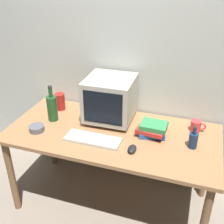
{
  "coord_description": "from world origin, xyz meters",
  "views": [
    {
      "loc": [
        0.59,
        -1.77,
        1.94
      ],
      "look_at": [
        0.0,
        0.0,
        0.92
      ],
      "focal_mm": 45.15,
      "sensor_mm": 36.0,
      "label": 1
    }
  ],
  "objects_px": {
    "computer_mouse": "(132,149)",
    "mug": "(196,126)",
    "keyboard": "(93,140)",
    "metal_canister": "(60,101)",
    "cd_spindle": "(37,128)",
    "book_stack": "(152,129)",
    "bottle_short": "(193,140)",
    "crt_monitor": "(110,99)",
    "bottle_tall": "(52,107)"
  },
  "relations": [
    {
      "from": "book_stack",
      "to": "mug",
      "type": "height_order",
      "value": "book_stack"
    },
    {
      "from": "crt_monitor",
      "to": "metal_canister",
      "type": "xyz_separation_m",
      "value": [
        -0.49,
        0.04,
        -0.12
      ]
    },
    {
      "from": "bottle_tall",
      "to": "bottle_short",
      "type": "bearing_deg",
      "value": -1.81
    },
    {
      "from": "crt_monitor",
      "to": "book_stack",
      "type": "distance_m",
      "value": 0.43
    },
    {
      "from": "computer_mouse",
      "to": "metal_canister",
      "type": "distance_m",
      "value": 0.88
    },
    {
      "from": "bottle_short",
      "to": "metal_canister",
      "type": "relative_size",
      "value": 1.17
    },
    {
      "from": "crt_monitor",
      "to": "book_stack",
      "type": "height_order",
      "value": "crt_monitor"
    },
    {
      "from": "computer_mouse",
      "to": "metal_canister",
      "type": "height_order",
      "value": "metal_canister"
    },
    {
      "from": "book_stack",
      "to": "cd_spindle",
      "type": "xyz_separation_m",
      "value": [
        -0.88,
        -0.22,
        -0.03
      ]
    },
    {
      "from": "computer_mouse",
      "to": "bottle_tall",
      "type": "bearing_deg",
      "value": 161.64
    },
    {
      "from": "crt_monitor",
      "to": "cd_spindle",
      "type": "relative_size",
      "value": 3.31
    },
    {
      "from": "keyboard",
      "to": "cd_spindle",
      "type": "bearing_deg",
      "value": -178.92
    },
    {
      "from": "mug",
      "to": "cd_spindle",
      "type": "relative_size",
      "value": 1.0
    },
    {
      "from": "keyboard",
      "to": "book_stack",
      "type": "height_order",
      "value": "book_stack"
    },
    {
      "from": "mug",
      "to": "metal_canister",
      "type": "height_order",
      "value": "metal_canister"
    },
    {
      "from": "computer_mouse",
      "to": "mug",
      "type": "distance_m",
      "value": 0.58
    },
    {
      "from": "bottle_tall",
      "to": "metal_canister",
      "type": "height_order",
      "value": "bottle_tall"
    },
    {
      "from": "bottle_short",
      "to": "cd_spindle",
      "type": "height_order",
      "value": "bottle_short"
    },
    {
      "from": "keyboard",
      "to": "computer_mouse",
      "type": "relative_size",
      "value": 4.2
    },
    {
      "from": "mug",
      "to": "keyboard",
      "type": "bearing_deg",
      "value": -151.69
    },
    {
      "from": "keyboard",
      "to": "computer_mouse",
      "type": "bearing_deg",
      "value": -5.59
    },
    {
      "from": "metal_canister",
      "to": "keyboard",
      "type": "bearing_deg",
      "value": -39.18
    },
    {
      "from": "bottle_tall",
      "to": "cd_spindle",
      "type": "height_order",
      "value": "bottle_tall"
    },
    {
      "from": "crt_monitor",
      "to": "mug",
      "type": "height_order",
      "value": "crt_monitor"
    },
    {
      "from": "crt_monitor",
      "to": "computer_mouse",
      "type": "height_order",
      "value": "crt_monitor"
    },
    {
      "from": "mug",
      "to": "cd_spindle",
      "type": "xyz_separation_m",
      "value": [
        -1.19,
        -0.4,
        -0.02
      ]
    },
    {
      "from": "computer_mouse",
      "to": "mug",
      "type": "relative_size",
      "value": 0.83
    },
    {
      "from": "keyboard",
      "to": "book_stack",
      "type": "distance_m",
      "value": 0.46
    },
    {
      "from": "crt_monitor",
      "to": "mug",
      "type": "distance_m",
      "value": 0.72
    },
    {
      "from": "keyboard",
      "to": "metal_canister",
      "type": "xyz_separation_m",
      "value": [
        -0.47,
        0.38,
        0.06
      ]
    },
    {
      "from": "bottle_short",
      "to": "cd_spindle",
      "type": "xyz_separation_m",
      "value": [
        -1.18,
        -0.16,
        -0.04
      ]
    },
    {
      "from": "cd_spindle",
      "to": "metal_canister",
      "type": "xyz_separation_m",
      "value": [
        0.0,
        0.39,
        0.05
      ]
    },
    {
      "from": "keyboard",
      "to": "metal_canister",
      "type": "bearing_deg",
      "value": 140.68
    },
    {
      "from": "book_stack",
      "to": "mug",
      "type": "relative_size",
      "value": 1.91
    },
    {
      "from": "keyboard",
      "to": "book_stack",
      "type": "relative_size",
      "value": 1.83
    },
    {
      "from": "keyboard",
      "to": "bottle_short",
      "type": "xyz_separation_m",
      "value": [
        0.71,
        0.15,
        0.05
      ]
    },
    {
      "from": "crt_monitor",
      "to": "metal_canister",
      "type": "distance_m",
      "value": 0.5
    },
    {
      "from": "keyboard",
      "to": "mug",
      "type": "height_order",
      "value": "mug"
    },
    {
      "from": "book_stack",
      "to": "cd_spindle",
      "type": "height_order",
      "value": "book_stack"
    },
    {
      "from": "crt_monitor",
      "to": "book_stack",
      "type": "xyz_separation_m",
      "value": [
        0.39,
        -0.13,
        -0.14
      ]
    },
    {
      "from": "bottle_tall",
      "to": "mug",
      "type": "relative_size",
      "value": 2.63
    },
    {
      "from": "bottle_tall",
      "to": "mug",
      "type": "xyz_separation_m",
      "value": [
        1.15,
        0.2,
        -0.07
      ]
    },
    {
      "from": "crt_monitor",
      "to": "keyboard",
      "type": "xyz_separation_m",
      "value": [
        -0.02,
        -0.35,
        -0.18
      ]
    },
    {
      "from": "computer_mouse",
      "to": "book_stack",
      "type": "height_order",
      "value": "book_stack"
    },
    {
      "from": "crt_monitor",
      "to": "computer_mouse",
      "type": "xyz_separation_m",
      "value": [
        0.29,
        -0.38,
        -0.17
      ]
    },
    {
      "from": "book_stack",
      "to": "metal_canister",
      "type": "height_order",
      "value": "metal_canister"
    },
    {
      "from": "cd_spindle",
      "to": "metal_canister",
      "type": "bearing_deg",
      "value": 89.47
    },
    {
      "from": "keyboard",
      "to": "bottle_short",
      "type": "relative_size",
      "value": 2.39
    },
    {
      "from": "crt_monitor",
      "to": "bottle_tall",
      "type": "relative_size",
      "value": 1.26
    },
    {
      "from": "keyboard",
      "to": "crt_monitor",
      "type": "bearing_deg",
      "value": 86.97
    }
  ]
}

